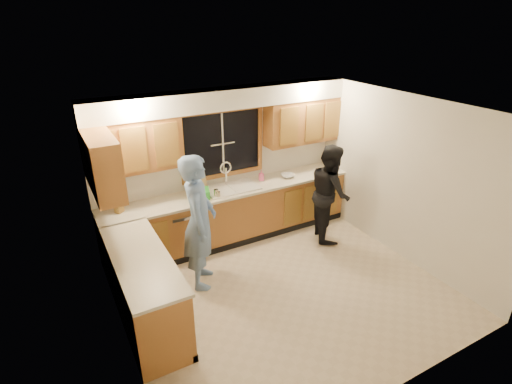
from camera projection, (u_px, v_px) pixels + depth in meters
floor at (283, 290)px, 5.55m from camera, size 4.20×4.20×0.00m
ceiling at (289, 111)px, 4.52m from camera, size 4.20×4.20×0.00m
wall_back at (223, 164)px, 6.55m from camera, size 4.20×0.00×4.20m
wall_left at (114, 255)px, 4.11m from camera, size 0.00×3.80×3.80m
wall_right at (404, 179)px, 5.96m from camera, size 0.00×3.80×3.80m
base_cabinets_back at (232, 215)px, 6.64m from camera, size 4.20×0.60×0.88m
base_cabinets_left at (144, 290)px, 4.85m from camera, size 0.60×1.90×0.88m
countertop_back at (232, 190)px, 6.44m from camera, size 4.20×0.63×0.04m
countertop_left at (141, 258)px, 4.67m from camera, size 0.63×1.90×0.04m
upper_cabinets_left at (133, 146)px, 5.55m from camera, size 1.35×0.33×0.75m
upper_cabinets_right at (302, 121)px, 6.81m from camera, size 1.35×0.33×0.75m
upper_cabinets_return at (103, 166)px, 4.83m from camera, size 0.33×0.90×0.75m
soffit at (225, 98)px, 5.95m from camera, size 4.20×0.35×0.30m
window_frame at (222, 144)px, 6.39m from camera, size 1.44×0.03×1.14m
sink at (231, 192)px, 6.47m from camera, size 0.86×0.52×0.57m
dishwasher at (184, 229)px, 6.27m from camera, size 0.60×0.56×0.82m
stove at (157, 318)px, 4.39m from camera, size 0.58×0.75×0.90m
man at (199, 222)px, 5.35m from camera, size 0.71×0.82×1.91m
woman at (330, 193)px, 6.56m from camera, size 0.88×0.97×1.63m
knife_block at (119, 206)px, 5.66m from camera, size 0.14×0.14×0.20m
cutting_board at (198, 178)px, 6.32m from camera, size 0.33×0.21×0.41m
dish_crate at (200, 193)px, 6.12m from camera, size 0.34×0.33×0.13m
soap_bottle at (261, 176)px, 6.73m from camera, size 0.10×0.10×0.18m
bowl at (288, 176)px, 6.88m from camera, size 0.26×0.26×0.06m
can_left at (216, 193)px, 6.12m from camera, size 0.08×0.08×0.13m
can_right at (218, 195)px, 6.10m from camera, size 0.07×0.07×0.11m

